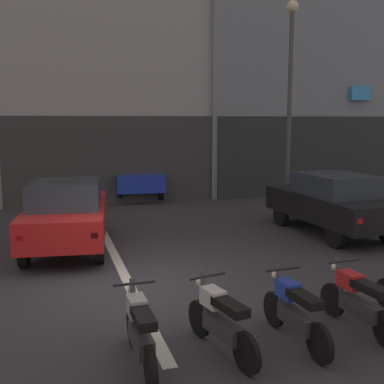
% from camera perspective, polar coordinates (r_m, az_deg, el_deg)
% --- Properties ---
extents(ground_plane, '(120.00, 120.00, 0.00)m').
position_cam_1_polar(ground_plane, '(8.86, -7.57, -11.43)').
color(ground_plane, '#333338').
extents(lane_centre_line, '(0.20, 18.00, 0.01)m').
position_cam_1_polar(lane_centre_line, '(14.60, -11.49, -3.44)').
color(lane_centre_line, silver).
rests_on(lane_centre_line, ground).
extents(building_mid_block, '(9.65, 9.61, 14.02)m').
position_cam_1_polar(building_mid_block, '(22.32, -9.51, 18.85)').
color(building_mid_block, '#9E9EA3').
rests_on(building_mid_block, ground).
extents(car_red_crossing_near, '(2.27, 4.29, 1.64)m').
position_cam_1_polar(car_red_crossing_near, '(11.40, -15.06, -2.47)').
color(car_red_crossing_near, black).
rests_on(car_red_crossing_near, ground).
extents(car_black_parked_kerbside, '(1.92, 4.16, 1.64)m').
position_cam_1_polar(car_black_parked_kerbside, '(13.09, 16.79, -1.12)').
color(car_black_parked_kerbside, black).
rests_on(car_black_parked_kerbside, ground).
extents(car_blue_down_street, '(2.10, 4.24, 1.64)m').
position_cam_1_polar(car_blue_down_street, '(18.90, -6.82, 2.14)').
color(car_blue_down_street, black).
rests_on(car_blue_down_street, ground).
extents(street_lamp, '(0.36, 0.36, 6.64)m').
position_cam_1_polar(street_lamp, '(15.12, 11.90, 12.39)').
color(street_lamp, '#47474C').
rests_on(street_lamp, ground).
extents(motorcycle_silver_row_leftmost, '(0.55, 1.67, 0.98)m').
position_cam_1_polar(motorcycle_silver_row_leftmost, '(6.09, -6.39, -16.48)').
color(motorcycle_silver_row_leftmost, black).
rests_on(motorcycle_silver_row_leftmost, ground).
extents(motorcycle_white_row_left_mid, '(0.56, 1.65, 0.98)m').
position_cam_1_polar(motorcycle_white_row_left_mid, '(6.35, 3.51, -15.34)').
color(motorcycle_white_row_left_mid, black).
rests_on(motorcycle_white_row_left_mid, ground).
extents(motorcycle_blue_row_centre, '(0.55, 1.67, 0.98)m').
position_cam_1_polar(motorcycle_blue_row_centre, '(6.75, 12.46, -14.03)').
color(motorcycle_blue_row_centre, black).
rests_on(motorcycle_blue_row_centre, ground).
extents(motorcycle_red_row_right_mid, '(0.55, 1.67, 0.98)m').
position_cam_1_polar(motorcycle_red_row_right_mid, '(7.36, 19.66, -12.38)').
color(motorcycle_red_row_right_mid, black).
rests_on(motorcycle_red_row_right_mid, ground).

